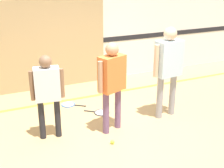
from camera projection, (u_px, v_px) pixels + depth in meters
ground_plane at (119, 134)px, 5.45m from camera, size 16.00×16.00×0.00m
wall_back at (68, 19)px, 7.23m from camera, size 16.00×0.07×3.20m
wall_panel at (47, 45)px, 7.16m from camera, size 2.78×0.05×2.09m
floor_stripe at (85, 97)px, 6.96m from camera, size 14.40×0.10×0.01m
person_instructor at (112, 78)px, 5.24m from camera, size 0.57×0.39×1.60m
person_student_left at (47, 88)px, 5.04m from camera, size 0.54×0.29×1.45m
person_student_right at (168, 63)px, 5.74m from camera, size 0.66×0.33×1.74m
racket_spare_on_floor at (69, 105)px, 6.58m from camera, size 0.52×0.45×0.03m
racket_second_spare at (101, 112)px, 6.23m from camera, size 0.52×0.45×0.03m
tennis_ball_near_instructor at (112, 142)px, 5.14m from camera, size 0.07×0.07×0.07m
tennis_ball_by_spare_racket at (56, 103)px, 6.59m from camera, size 0.07×0.07×0.07m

